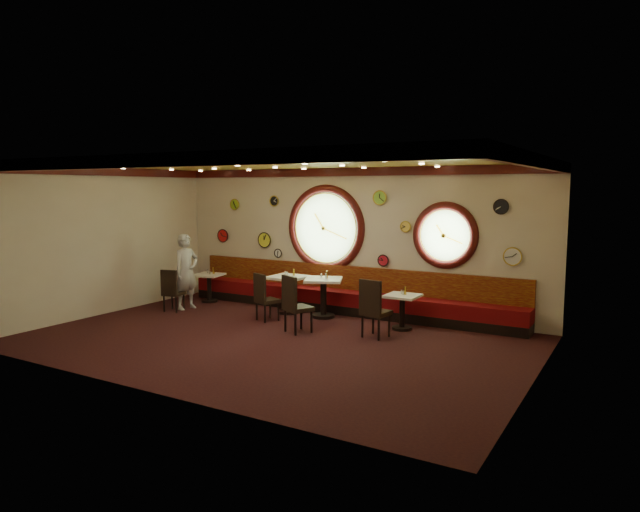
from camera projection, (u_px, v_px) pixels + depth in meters
The scene contains 50 objects.
floor at pixel (273, 341), 10.34m from camera, with size 9.00×6.00×0.00m, color black.
ceiling at pixel (271, 163), 9.97m from camera, with size 9.00×6.00×0.02m, color gold.
wall_back at pixel (349, 240), 12.73m from camera, with size 9.00×0.02×3.20m, color beige.
wall_front at pixel (142, 275), 7.58m from camera, with size 9.00×0.02×3.20m, color beige.
wall_left at pixel (103, 241), 12.41m from camera, with size 0.02×6.00×3.20m, color beige.
wall_right at pixel (538, 272), 7.90m from camera, with size 0.02×6.00×3.20m, color beige.
molding_back at pixel (349, 172), 12.51m from camera, with size 9.00×0.10×0.18m, color #3E0C0B.
molding_front at pixel (141, 161), 7.45m from camera, with size 9.00×0.10×0.18m, color #3E0C0B.
molding_left at pixel (101, 171), 12.20m from camera, with size 0.10×6.00×0.18m, color #3E0C0B.
molding_right at pixel (539, 162), 7.75m from camera, with size 0.10×6.00×0.18m, color #3E0C0B.
banquette_base at pixel (343, 308), 12.67m from camera, with size 8.00×0.55×0.20m, color black.
banquette_seat at pixel (343, 297), 12.64m from camera, with size 8.00×0.55×0.30m, color #5C070C.
banquette_back at pixel (348, 278), 12.78m from camera, with size 8.00×0.10×0.55m, color #5C0807.
porthole_left_glass at pixel (326, 228), 12.99m from camera, with size 1.66×1.66×0.02m, color #A4D27E.
porthole_left_frame at pixel (326, 228), 12.98m from camera, with size 1.98×1.98×0.18m, color #3E0C0B.
porthole_left_ring at pixel (325, 228), 12.96m from camera, with size 1.61×1.61×0.03m, color gold.
porthole_right_glass at pixel (445, 235), 11.60m from camera, with size 1.10×1.10×0.02m, color #A4D27E.
porthole_right_frame at pixel (445, 235), 11.59m from camera, with size 1.38×1.38×0.18m, color #3E0C0B.
porthole_right_ring at pixel (445, 235), 11.56m from camera, with size 1.09×1.09×0.03m, color gold.
wall_clock_0 at pixel (513, 256), 10.93m from camera, with size 0.34×0.34×0.03m, color white.
wall_clock_1 at pixel (406, 227), 11.98m from camera, with size 0.22×0.22×0.03m, color #EECA4F.
wall_clock_2 at pixel (501, 207), 10.95m from camera, with size 0.28×0.28×0.03m, color black.
wall_clock_3 at pixel (380, 198), 12.21m from camera, with size 0.30×0.30×0.03m, color #88CD40.
wall_clock_4 at pixel (274, 201), 13.59m from camera, with size 0.24×0.24×0.03m, color black.
wall_clock_5 at pixel (235, 204), 14.21m from camera, with size 0.26×0.26×0.03m, color #92C828.
wall_clock_6 at pixel (383, 260), 12.32m from camera, with size 0.24×0.24×0.03m, color red.
wall_clock_7 at pixel (265, 240), 13.86m from camera, with size 0.36×0.36×0.03m, color yellow.
wall_clock_8 at pixel (223, 236), 14.50m from camera, with size 0.32×0.32×0.03m, color red.
wall_clock_9 at pixel (278, 253), 13.69m from camera, with size 0.20×0.20×0.03m, color white.
table_a at pixel (209, 284), 13.85m from camera, with size 0.74×0.74×0.69m.
table_b at pixel (288, 290), 12.58m from camera, with size 0.77×0.77×0.83m.
table_c at pixel (323, 293), 12.15m from camera, with size 1.02×1.02×0.85m.
table_d at pixel (402, 308), 11.12m from camera, with size 0.63×0.63×0.69m.
chair_a at pixel (171, 288), 12.71m from camera, with size 0.47×0.47×0.59m.
chair_b at pixel (264, 294), 11.81m from camera, with size 0.55×0.55×0.62m.
chair_c at pixel (294, 300), 10.83m from camera, with size 0.62×0.62×0.69m.
chair_d at pixel (373, 305), 10.46m from camera, with size 0.52×0.52×0.68m.
condiment_a_salt at pixel (208, 271), 13.93m from camera, with size 0.03×0.03×0.10m, color #BABABF.
condiment_b_salt at pixel (285, 273), 12.68m from camera, with size 0.03×0.03×0.09m, color silver.
condiment_c_salt at pixel (321, 276), 12.20m from camera, with size 0.03×0.03×0.09m, color silver.
condiment_d_salt at pixel (402, 292), 11.17m from camera, with size 0.03×0.03×0.09m, color silver.
condiment_a_pepper at pixel (210, 272), 13.77m from camera, with size 0.04×0.04×0.10m, color silver.
condiment_b_pepper at pixel (287, 274), 12.53m from camera, with size 0.04×0.04×0.10m, color silver.
condiment_c_pepper at pixel (326, 276), 12.09m from camera, with size 0.04×0.04×0.11m, color #B9BABE.
condiment_d_pepper at pixel (403, 293), 11.07m from camera, with size 0.03×0.03×0.09m, color #BAB9BD.
condiment_a_bottle at pixel (214, 270), 13.84m from camera, with size 0.05×0.05×0.16m, color yellow.
condiment_b_bottle at pixel (294, 272), 12.57m from camera, with size 0.05×0.05×0.15m, color gold.
condiment_c_bottle at pixel (327, 275), 12.13m from camera, with size 0.05×0.05×0.16m, color gold.
condiment_d_bottle at pixel (405, 290), 11.10m from camera, with size 0.05×0.05×0.16m, color gold.
waiter at pixel (186, 272), 13.00m from camera, with size 0.63×0.41×1.72m, color silver.
Camera 1 is at (5.82, -8.28, 2.75)m, focal length 32.00 mm.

